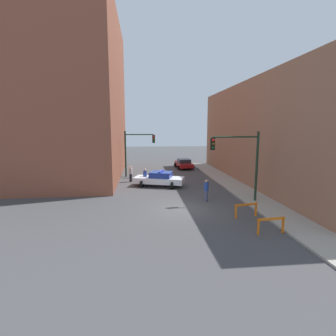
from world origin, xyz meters
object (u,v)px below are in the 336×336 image
at_px(barrier_mid, 246,208).
at_px(pedestrian_corner, 131,174).
at_px(traffic_light_far, 135,147).
at_px(parked_car_near, 184,163).
at_px(barrier_front, 271,223).
at_px(traffic_light_near, 242,156).
at_px(pedestrian_sidewalk, 206,190).
at_px(police_car, 159,179).
at_px(pedestrian_crossing, 145,177).

bearing_deg(barrier_mid, pedestrian_corner, 122.93).
xyz_separation_m(traffic_light_far, parked_car_near, (6.50, 5.41, -2.72)).
distance_m(parked_car_near, barrier_front, 22.71).
xyz_separation_m(traffic_light_near, traffic_light_far, (-8.03, 11.40, -0.13)).
height_order(traffic_light_near, pedestrian_sidewalk, traffic_light_near).
height_order(police_car, parked_car_near, police_car).
height_order(police_car, barrier_front, police_car).
bearing_deg(parked_car_near, pedestrian_corner, -132.79).
xyz_separation_m(traffic_light_near, police_car, (-5.66, 6.10, -2.81)).
bearing_deg(police_car, pedestrian_sidewalk, -131.10).
height_order(parked_car_near, pedestrian_sidewalk, pedestrian_sidewalk).
height_order(pedestrian_corner, barrier_front, pedestrian_corner).
xyz_separation_m(traffic_light_far, barrier_front, (7.43, -17.29, -2.78)).
bearing_deg(parked_car_near, pedestrian_sidewalk, -96.21).
xyz_separation_m(barrier_front, barrier_mid, (-0.28, 2.63, 0.00)).
distance_m(pedestrian_crossing, pedestrian_sidewalk, 7.43).
xyz_separation_m(police_car, barrier_mid, (4.77, -9.35, -0.11)).
relative_size(parked_car_near, pedestrian_sidewalk, 2.64).
xyz_separation_m(pedestrian_crossing, pedestrian_corner, (-1.46, 1.92, 0.00)).
xyz_separation_m(police_car, pedestrian_corner, (-2.83, 2.38, 0.14)).
height_order(pedestrian_sidewalk, barrier_mid, pedestrian_sidewalk).
distance_m(parked_car_near, pedestrian_corner, 10.85).
relative_size(traffic_light_far, police_car, 1.03).
xyz_separation_m(traffic_light_near, pedestrian_sidewalk, (-2.45, 0.70, -2.67)).
bearing_deg(barrier_front, parked_car_near, 92.35).
xyz_separation_m(traffic_light_far, police_car, (2.37, -5.31, -2.67)).
height_order(traffic_light_near, barrier_front, traffic_light_near).
bearing_deg(police_car, pedestrian_crossing, 89.71).
xyz_separation_m(pedestrian_sidewalk, barrier_mid, (1.56, -3.96, -0.24)).
height_order(pedestrian_crossing, pedestrian_corner, same).
bearing_deg(barrier_mid, traffic_light_near, 74.80).
xyz_separation_m(pedestrian_crossing, barrier_front, (6.42, -12.44, -0.24)).
distance_m(police_car, pedestrian_crossing, 1.45).
bearing_deg(barrier_front, barrier_mid, 96.09).
xyz_separation_m(traffic_light_near, barrier_front, (-0.60, -5.88, -2.91)).
distance_m(traffic_light_far, pedestrian_sidewalk, 12.33).
bearing_deg(traffic_light_near, pedestrian_crossing, 137.00).
height_order(pedestrian_crossing, barrier_mid, pedestrian_crossing).
bearing_deg(police_car, barrier_mid, -134.82).
bearing_deg(police_car, traffic_light_near, -119.00).
height_order(pedestrian_crossing, barrier_front, pedestrian_crossing).
relative_size(police_car, pedestrian_corner, 3.04).
relative_size(traffic_light_far, pedestrian_sidewalk, 3.13).
relative_size(traffic_light_far, barrier_mid, 3.29).
distance_m(traffic_light_near, traffic_light_far, 13.95).
distance_m(parked_car_near, pedestrian_sidewalk, 16.13).
relative_size(police_car, pedestrian_crossing, 3.04).
xyz_separation_m(traffic_light_near, barrier_mid, (-0.88, -3.25, -2.91)).
height_order(parked_car_near, barrier_mid, parked_car_near).
relative_size(traffic_light_far, pedestrian_corner, 3.13).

